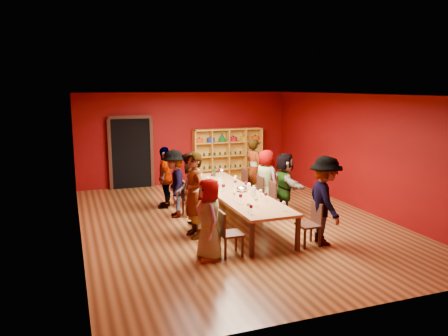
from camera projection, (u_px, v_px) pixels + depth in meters
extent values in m
cube|color=#593117|center=(235.00, 222.00, 10.45)|extent=(7.10, 9.10, 0.02)
cube|color=#5E0405|center=(186.00, 138.00, 14.35)|extent=(7.10, 0.02, 3.00)
cube|color=#5E0405|center=(353.00, 211.00, 6.00)|extent=(7.10, 0.02, 3.00)
cube|color=#5E0405|center=(77.00, 169.00, 9.01)|extent=(0.02, 9.10, 3.00)
cube|color=#5E0405|center=(361.00, 152.00, 11.34)|extent=(0.02, 9.10, 3.00)
cube|color=silver|center=(235.00, 94.00, 9.90)|extent=(7.10, 9.10, 0.02)
cube|color=#A47344|center=(235.00, 192.00, 10.32)|extent=(1.10, 4.50, 0.06)
cube|color=black|center=(252.00, 240.00, 8.22)|extent=(0.08, 0.08, 0.69)
cube|color=black|center=(191.00, 189.00, 12.23)|extent=(0.08, 0.08, 0.69)
cube|color=black|center=(298.00, 234.00, 8.54)|extent=(0.08, 0.08, 0.69)
cube|color=black|center=(223.00, 187.00, 12.56)|extent=(0.08, 0.08, 0.69)
cube|color=black|center=(131.00, 154.00, 13.76)|extent=(1.20, 0.14, 2.20)
cube|color=black|center=(130.00, 117.00, 13.48)|extent=(1.32, 0.06, 0.10)
cube|color=black|center=(110.00, 155.00, 13.48)|extent=(0.10, 0.06, 2.20)
cube|color=black|center=(152.00, 153.00, 13.91)|extent=(0.10, 0.06, 2.20)
cube|color=gold|center=(194.00, 157.00, 14.32)|extent=(0.04, 0.40, 1.80)
cube|color=gold|center=(260.00, 153.00, 15.10)|extent=(0.04, 0.40, 1.80)
cube|color=gold|center=(228.00, 129.00, 14.55)|extent=(2.40, 0.40, 0.04)
cube|color=gold|center=(228.00, 181.00, 14.87)|extent=(2.40, 0.40, 0.04)
cube|color=gold|center=(226.00, 154.00, 14.89)|extent=(2.40, 0.02, 1.80)
cube|color=gold|center=(228.00, 168.00, 14.79)|extent=(2.36, 0.38, 0.03)
cube|color=gold|center=(228.00, 155.00, 14.71)|extent=(2.36, 0.38, 0.03)
cube|color=gold|center=(228.00, 142.00, 14.63)|extent=(2.36, 0.38, 0.03)
cube|color=gold|center=(211.00, 156.00, 14.51)|extent=(0.03, 0.38, 1.76)
cube|color=gold|center=(228.00, 155.00, 14.71)|extent=(0.03, 0.38, 1.76)
cube|color=gold|center=(244.00, 154.00, 14.91)|extent=(0.03, 0.38, 1.76)
cylinder|color=#DF4F0D|center=(199.00, 141.00, 14.28)|extent=(0.26, 0.26, 0.15)
sphere|color=black|center=(199.00, 138.00, 14.26)|extent=(0.05, 0.05, 0.05)
cylinder|color=navy|center=(211.00, 140.00, 14.41)|extent=(0.26, 0.26, 0.15)
sphere|color=black|center=(211.00, 137.00, 14.39)|extent=(0.05, 0.05, 0.05)
cylinder|color=#186029|center=(222.00, 141.00, 14.55)|extent=(0.26, 0.26, 0.08)
cone|color=#186029|center=(222.00, 136.00, 14.52)|extent=(0.24, 0.24, 0.22)
cylinder|color=maroon|center=(233.00, 139.00, 14.68)|extent=(0.26, 0.26, 0.15)
sphere|color=black|center=(233.00, 136.00, 14.66)|extent=(0.05, 0.05, 0.05)
cylinder|color=#C09516|center=(244.00, 139.00, 14.81)|extent=(0.26, 0.26, 0.15)
sphere|color=black|center=(244.00, 136.00, 14.79)|extent=(0.05, 0.05, 0.05)
cylinder|color=#DF4F0D|center=(255.00, 138.00, 14.94)|extent=(0.26, 0.26, 0.15)
sphere|color=black|center=(255.00, 135.00, 14.92)|extent=(0.05, 0.05, 0.05)
cylinder|color=black|center=(199.00, 168.00, 14.44)|extent=(0.07, 0.07, 0.10)
cylinder|color=black|center=(204.00, 168.00, 14.50)|extent=(0.07, 0.07, 0.10)
cylinder|color=black|center=(210.00, 168.00, 14.57)|extent=(0.07, 0.07, 0.10)
cylinder|color=black|center=(215.00, 167.00, 14.63)|extent=(0.07, 0.07, 0.10)
cylinder|color=black|center=(220.00, 167.00, 14.69)|extent=(0.07, 0.07, 0.10)
cylinder|color=black|center=(225.00, 167.00, 14.75)|extent=(0.07, 0.07, 0.10)
cylinder|color=black|center=(230.00, 166.00, 14.81)|extent=(0.07, 0.07, 0.10)
cylinder|color=black|center=(235.00, 166.00, 14.87)|extent=(0.07, 0.07, 0.10)
cylinder|color=black|center=(240.00, 166.00, 14.93)|extent=(0.07, 0.07, 0.10)
cylinder|color=black|center=(245.00, 165.00, 14.99)|extent=(0.07, 0.07, 0.10)
cylinder|color=black|center=(250.00, 165.00, 15.06)|extent=(0.07, 0.07, 0.10)
cylinder|color=black|center=(255.00, 165.00, 15.12)|extent=(0.07, 0.07, 0.10)
cylinder|color=black|center=(199.00, 155.00, 14.36)|extent=(0.07, 0.07, 0.10)
cylinder|color=black|center=(204.00, 155.00, 14.42)|extent=(0.07, 0.07, 0.10)
cylinder|color=black|center=(209.00, 154.00, 14.48)|extent=(0.07, 0.07, 0.10)
cylinder|color=black|center=(215.00, 154.00, 14.54)|extent=(0.07, 0.07, 0.10)
cylinder|color=black|center=(220.00, 154.00, 14.61)|extent=(0.07, 0.07, 0.10)
cylinder|color=black|center=(225.00, 153.00, 14.67)|extent=(0.07, 0.07, 0.10)
cylinder|color=black|center=(230.00, 153.00, 14.73)|extent=(0.07, 0.07, 0.10)
cylinder|color=black|center=(235.00, 153.00, 14.79)|extent=(0.07, 0.07, 0.10)
cylinder|color=black|center=(240.00, 153.00, 14.85)|extent=(0.07, 0.07, 0.10)
cylinder|color=black|center=(245.00, 152.00, 14.91)|extent=(0.07, 0.07, 0.10)
cylinder|color=black|center=(250.00, 152.00, 14.97)|extent=(0.07, 0.07, 0.10)
cylinder|color=black|center=(255.00, 152.00, 15.03)|extent=(0.07, 0.07, 0.10)
cube|color=black|center=(231.00, 234.00, 8.29)|extent=(0.42, 0.42, 0.04)
cube|color=black|center=(221.00, 223.00, 8.19)|extent=(0.04, 0.40, 0.44)
cube|color=black|center=(225.00, 249.00, 8.12)|extent=(0.04, 0.04, 0.41)
cube|color=black|center=(242.00, 247.00, 8.23)|extent=(0.04, 0.04, 0.41)
cube|color=black|center=(219.00, 243.00, 8.44)|extent=(0.04, 0.04, 0.41)
cube|color=black|center=(236.00, 241.00, 8.55)|extent=(0.04, 0.04, 0.41)
imported|color=#16183D|center=(209.00, 219.00, 8.09)|extent=(0.44, 0.77, 1.54)
cube|color=black|center=(211.00, 216.00, 9.44)|extent=(0.42, 0.42, 0.04)
cube|color=black|center=(202.00, 206.00, 9.33)|extent=(0.04, 0.40, 0.44)
cube|color=black|center=(206.00, 229.00, 9.26)|extent=(0.04, 0.04, 0.41)
cube|color=black|center=(221.00, 227.00, 9.38)|extent=(0.04, 0.04, 0.41)
cube|color=black|center=(201.00, 224.00, 9.58)|extent=(0.04, 0.04, 0.41)
cube|color=black|center=(216.00, 223.00, 9.69)|extent=(0.04, 0.04, 0.41)
imported|color=#567EB2|center=(194.00, 195.00, 9.22)|extent=(0.58, 0.73, 1.84)
cube|color=black|center=(204.00, 210.00, 9.87)|extent=(0.42, 0.42, 0.04)
cube|color=black|center=(196.00, 201.00, 9.76)|extent=(0.04, 0.40, 0.44)
cube|color=black|center=(199.00, 223.00, 9.70)|extent=(0.04, 0.04, 0.41)
cube|color=black|center=(214.00, 221.00, 9.81)|extent=(0.04, 0.04, 0.41)
cube|color=black|center=(195.00, 218.00, 10.01)|extent=(0.04, 0.04, 0.41)
cube|color=black|center=(209.00, 217.00, 10.12)|extent=(0.04, 0.04, 0.41)
imported|color=#CF8B8B|center=(190.00, 192.00, 9.68)|extent=(0.71, 0.97, 1.78)
cube|color=black|center=(191.00, 198.00, 10.91)|extent=(0.42, 0.42, 0.04)
cube|color=black|center=(184.00, 190.00, 10.80)|extent=(0.04, 0.40, 0.44)
cube|color=black|center=(186.00, 209.00, 10.74)|extent=(0.04, 0.04, 0.41)
cube|color=black|center=(200.00, 208.00, 10.85)|extent=(0.04, 0.04, 0.41)
cube|color=black|center=(183.00, 206.00, 11.05)|extent=(0.04, 0.04, 0.41)
cube|color=black|center=(196.00, 205.00, 11.17)|extent=(0.04, 0.04, 0.41)
imported|color=silver|center=(174.00, 184.00, 10.70)|extent=(0.62, 1.14, 1.68)
cube|color=black|center=(182.00, 190.00, 11.77)|extent=(0.42, 0.42, 0.04)
cube|color=black|center=(175.00, 182.00, 11.66)|extent=(0.04, 0.40, 0.44)
cube|color=black|center=(177.00, 200.00, 11.60)|extent=(0.04, 0.04, 0.41)
cube|color=black|center=(190.00, 199.00, 11.71)|extent=(0.04, 0.04, 0.41)
cube|color=black|center=(174.00, 197.00, 11.91)|extent=(0.04, 0.04, 0.41)
cube|color=black|center=(187.00, 196.00, 12.03)|extent=(0.04, 0.04, 0.41)
imported|color=#6092C5|center=(165.00, 177.00, 11.55)|extent=(0.76, 1.05, 1.63)
cube|color=black|center=(308.00, 225.00, 8.81)|extent=(0.42, 0.42, 0.04)
cube|color=black|center=(317.00, 213.00, 8.83)|extent=(0.04, 0.40, 0.44)
cube|color=black|center=(305.00, 239.00, 8.64)|extent=(0.04, 0.04, 0.41)
cube|color=black|center=(320.00, 237.00, 8.75)|extent=(0.04, 0.04, 0.41)
cube|color=black|center=(296.00, 234.00, 8.95)|extent=(0.04, 0.04, 0.41)
cube|color=black|center=(311.00, 232.00, 9.07)|extent=(0.04, 0.04, 0.41)
imported|color=#C68488|center=(325.00, 200.00, 8.84)|extent=(0.70, 1.25, 1.82)
cube|color=black|center=(265.00, 201.00, 10.69)|extent=(0.42, 0.42, 0.04)
cube|color=black|center=(273.00, 190.00, 10.71)|extent=(0.04, 0.40, 0.44)
cube|color=black|center=(262.00, 212.00, 10.52)|extent=(0.04, 0.04, 0.41)
cube|color=black|center=(275.00, 211.00, 10.63)|extent=(0.04, 0.04, 0.41)
cube|color=black|center=(256.00, 208.00, 10.84)|extent=(0.04, 0.04, 0.41)
cube|color=black|center=(269.00, 207.00, 10.95)|extent=(0.04, 0.04, 0.41)
imported|color=#49494E|center=(285.00, 185.00, 10.80)|extent=(0.58, 1.51, 1.59)
cube|color=black|center=(254.00, 194.00, 11.37)|extent=(0.42, 0.42, 0.04)
cube|color=black|center=(260.00, 184.00, 11.39)|extent=(0.04, 0.40, 0.44)
cube|color=black|center=(250.00, 204.00, 11.20)|extent=(0.04, 0.04, 0.41)
cube|color=black|center=(262.00, 203.00, 11.31)|extent=(0.04, 0.04, 0.41)
cube|color=black|center=(245.00, 201.00, 11.51)|extent=(0.04, 0.04, 0.41)
cube|color=black|center=(257.00, 200.00, 11.62)|extent=(0.04, 0.04, 0.41)
imported|color=pink|center=(266.00, 180.00, 11.42)|extent=(0.65, 0.86, 1.57)
cube|color=black|center=(238.00, 185.00, 12.37)|extent=(0.42, 0.42, 0.04)
cube|color=black|center=(245.00, 176.00, 12.39)|extent=(0.04, 0.40, 0.44)
cube|color=black|center=(235.00, 195.00, 12.20)|extent=(0.04, 0.04, 0.41)
cube|color=black|center=(246.00, 194.00, 12.31)|extent=(0.04, 0.04, 0.41)
cube|color=black|center=(231.00, 192.00, 12.51)|extent=(0.04, 0.04, 0.41)
cube|color=black|center=(242.00, 191.00, 12.62)|extent=(0.04, 0.04, 0.41)
imported|color=#547CAD|center=(254.00, 169.00, 12.45)|extent=(0.60, 0.72, 1.73)
cylinder|color=white|center=(219.00, 190.00, 10.36)|extent=(0.07, 0.07, 0.01)
cylinder|color=white|center=(219.00, 188.00, 10.35)|extent=(0.01, 0.01, 0.11)
ellipsoid|color=#D2C683|center=(219.00, 184.00, 10.33)|extent=(0.08, 0.08, 0.09)
cylinder|color=white|center=(246.00, 189.00, 10.46)|extent=(0.06, 0.06, 0.01)
cylinder|color=white|center=(246.00, 187.00, 10.45)|extent=(0.01, 0.01, 0.11)
ellipsoid|color=#4D0811|center=(246.00, 183.00, 10.43)|extent=(0.08, 0.08, 0.09)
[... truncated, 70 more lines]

